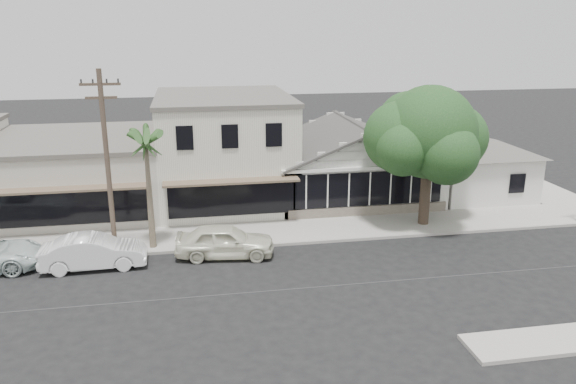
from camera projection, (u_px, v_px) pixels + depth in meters
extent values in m
plane|color=black|center=(318.00, 287.00, 24.20)|extent=(140.00, 140.00, 0.00)
cube|color=#9E9991|center=(139.00, 241.00, 29.19)|extent=(90.00, 3.50, 0.15)
cube|color=white|center=(350.00, 175.00, 36.42)|extent=(10.00, 8.00, 3.00)
cube|color=black|center=(370.00, 189.00, 32.52)|extent=(8.80, 0.10, 2.00)
cube|color=#60564C|center=(369.00, 212.00, 32.92)|extent=(9.60, 0.18, 0.70)
cube|color=white|center=(474.00, 173.00, 36.86)|extent=(6.00, 6.00, 3.00)
cube|color=silver|center=(224.00, 150.00, 35.50)|extent=(8.00, 10.00, 6.50)
cube|color=beige|center=(78.00, 174.00, 34.30)|extent=(10.00, 10.00, 4.20)
cylinder|color=brown|center=(108.00, 166.00, 26.30)|extent=(0.24, 0.24, 9.00)
cube|color=brown|center=(100.00, 84.00, 25.22)|extent=(1.80, 0.12, 0.12)
cube|color=brown|center=(101.00, 98.00, 25.39)|extent=(1.40, 0.12, 0.12)
imported|color=silver|center=(225.00, 241.00, 27.20)|extent=(4.97, 2.52, 1.62)
imported|color=white|center=(94.00, 252.00, 25.95)|extent=(4.80, 1.80, 1.57)
cylinder|color=#48392C|center=(425.00, 199.00, 31.19)|extent=(0.58, 0.58, 3.11)
sphere|color=#1A3D19|center=(430.00, 132.00, 30.11)|extent=(5.05, 5.05, 5.05)
sphere|color=#1A3D19|center=(454.00, 138.00, 31.10)|extent=(3.69, 3.69, 3.69)
sphere|color=#1A3D19|center=(399.00, 137.00, 30.30)|extent=(3.88, 3.88, 3.88)
sphere|color=#1A3D19|center=(447.00, 154.00, 29.05)|extent=(3.30, 3.30, 3.30)
sphere|color=#1A3D19|center=(409.00, 122.00, 31.40)|extent=(3.50, 3.50, 3.50)
sphere|color=#1A3D19|center=(440.00, 115.00, 31.40)|extent=(3.11, 3.11, 3.11)
sphere|color=#1A3D19|center=(403.00, 149.00, 29.28)|extent=(2.91, 2.91, 2.91)
cone|color=#726651|center=(150.00, 199.00, 27.52)|extent=(0.35, 0.35, 5.32)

